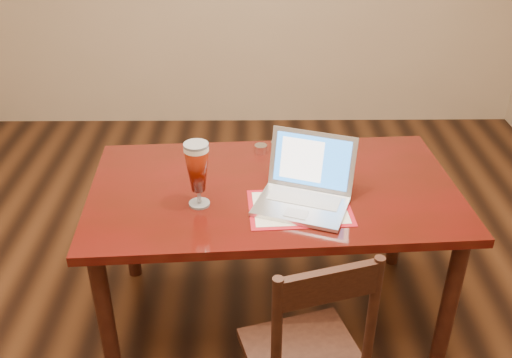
{
  "coord_description": "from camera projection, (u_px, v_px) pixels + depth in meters",
  "views": [
    {
      "loc": [
        0.08,
        -1.93,
        2.02
      ],
      "look_at": [
        0.1,
        0.11,
        0.82
      ],
      "focal_mm": 40.0,
      "sensor_mm": 36.0,
      "label": 1
    }
  ],
  "objects": [
    {
      "name": "ground",
      "position": [
        235.0,
        341.0,
        2.69
      ],
      "size": [
        5.0,
        5.0,
        0.0
      ],
      "primitive_type": "plane",
      "color": "black",
      "rests_on": "ground"
    },
    {
      "name": "dining_table",
      "position": [
        273.0,
        203.0,
        2.5
      ],
      "size": [
        1.63,
        0.98,
        1.02
      ],
      "rotation": [
        0.0,
        0.0,
        0.06
      ],
      "color": "#440A09",
      "rests_on": "ground"
    },
    {
      "name": "dining_chair",
      "position": [
        308.0,
        358.0,
        2.03
      ],
      "size": [
        0.49,
        0.48,
        0.95
      ],
      "rotation": [
        0.0,
        0.0,
        0.29
      ],
      "color": "black",
      "rests_on": "ground"
    }
  ]
}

